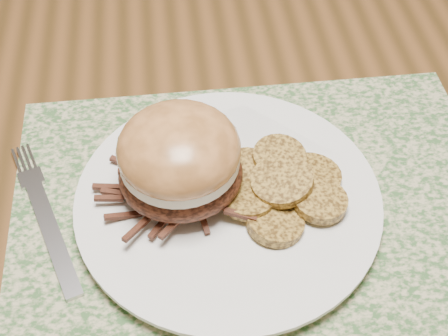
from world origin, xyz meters
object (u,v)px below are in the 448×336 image
(pork_sandwich, at_px, (180,160))
(fork, at_px, (45,214))
(dining_table, at_px, (346,81))
(dinner_plate, at_px, (228,201))

(pork_sandwich, relative_size, fork, 0.61)
(dining_table, relative_size, fork, 8.26)
(dinner_plate, bearing_deg, dining_table, 53.38)
(dining_table, bearing_deg, fork, -145.58)
(dining_table, relative_size, dinner_plate, 5.77)
(dinner_plate, bearing_deg, fork, 176.88)
(dining_table, bearing_deg, dinner_plate, -126.62)
(fork, bearing_deg, dining_table, 15.17)
(pork_sandwich, distance_m, fork, 0.14)
(dining_table, distance_m, fork, 0.44)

